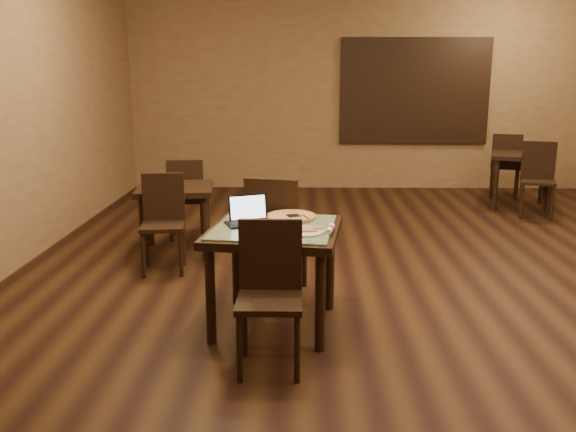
{
  "coord_description": "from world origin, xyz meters",
  "views": [
    {
      "loc": [
        -1.28,
        -4.84,
        1.86
      ],
      "look_at": [
        -1.37,
        -0.61,
        0.85
      ],
      "focal_mm": 38.0,
      "sensor_mm": 36.0,
      "label": 1
    }
  ],
  "objects_px": {
    "laptop": "(248,216)",
    "other_table_b": "(175,198)",
    "chair_main_far": "(275,230)",
    "chair_main_near": "(270,286)",
    "pizza_pan": "(291,218)",
    "tiled_table": "(274,240)",
    "other_table_a": "(521,163)",
    "other_table_b_chair_near": "(163,217)",
    "other_table_b_chair_far": "(186,194)",
    "other_table_a_chair_far": "(506,162)",
    "other_table_a_chair_near": "(538,175)"
  },
  "relations": [
    {
      "from": "tiled_table",
      "to": "pizza_pan",
      "type": "xyz_separation_m",
      "value": [
        0.12,
        0.24,
        0.11
      ]
    },
    {
      "from": "other_table_a_chair_far",
      "to": "other_table_b_chair_near",
      "type": "bearing_deg",
      "value": 55.32
    },
    {
      "from": "tiled_table",
      "to": "other_table_a_chair_far",
      "type": "distance_m",
      "value": 5.75
    },
    {
      "from": "chair_main_far",
      "to": "other_table_b_chair_far",
      "type": "relative_size",
      "value": 1.11
    },
    {
      "from": "other_table_a_chair_far",
      "to": "other_table_b",
      "type": "bearing_deg",
      "value": 50.78
    },
    {
      "from": "other_table_a",
      "to": "other_table_b_chair_near",
      "type": "bearing_deg",
      "value": -129.72
    },
    {
      "from": "other_table_a_chair_far",
      "to": "chair_main_near",
      "type": "bearing_deg",
      "value": 75.78
    },
    {
      "from": "laptop",
      "to": "other_table_a",
      "type": "bearing_deg",
      "value": 28.35
    },
    {
      "from": "tiled_table",
      "to": "other_table_a",
      "type": "height_order",
      "value": "tiled_table"
    },
    {
      "from": "other_table_b_chair_near",
      "to": "chair_main_far",
      "type": "bearing_deg",
      "value": -39.53
    },
    {
      "from": "other_table_b_chair_far",
      "to": "tiled_table",
      "type": "bearing_deg",
      "value": 107.57
    },
    {
      "from": "other_table_b",
      "to": "other_table_b_chair_far",
      "type": "distance_m",
      "value": 0.54
    },
    {
      "from": "laptop",
      "to": "other_table_b",
      "type": "xyz_separation_m",
      "value": [
        -0.9,
        1.74,
        -0.23
      ]
    },
    {
      "from": "laptop",
      "to": "other_table_b_chair_near",
      "type": "relative_size",
      "value": 0.38
    },
    {
      "from": "other_table_b_chair_far",
      "to": "chair_main_near",
      "type": "bearing_deg",
      "value": 102.93
    },
    {
      "from": "chair_main_far",
      "to": "other_table_a",
      "type": "bearing_deg",
      "value": -118.78
    },
    {
      "from": "other_table_b",
      "to": "other_table_b_chair_far",
      "type": "height_order",
      "value": "other_table_b_chair_far"
    },
    {
      "from": "other_table_a_chair_near",
      "to": "other_table_b_chair_far",
      "type": "xyz_separation_m",
      "value": [
        -4.37,
        -1.25,
        -0.03
      ]
    },
    {
      "from": "other_table_a_chair_near",
      "to": "other_table_b_chair_near",
      "type": "xyz_separation_m",
      "value": [
        -4.39,
        -2.32,
        -0.03
      ]
    },
    {
      "from": "chair_main_near",
      "to": "other_table_b_chair_near",
      "type": "xyz_separation_m",
      "value": [
        -1.11,
        1.92,
        -0.01
      ]
    },
    {
      "from": "chair_main_near",
      "to": "chair_main_far",
      "type": "height_order",
      "value": "chair_main_far"
    },
    {
      "from": "other_table_a_chair_near",
      "to": "tiled_table",
      "type": "bearing_deg",
      "value": -115.35
    },
    {
      "from": "chair_main_far",
      "to": "chair_main_near",
      "type": "bearing_deg",
      "value": 104.63
    },
    {
      "from": "tiled_table",
      "to": "other_table_b",
      "type": "bearing_deg",
      "value": 128.4
    },
    {
      "from": "chair_main_near",
      "to": "other_table_a_chair_near",
      "type": "height_order",
      "value": "other_table_a_chair_near"
    },
    {
      "from": "pizza_pan",
      "to": "other_table_b",
      "type": "bearing_deg",
      "value": 127.29
    },
    {
      "from": "tiled_table",
      "to": "other_table_a_chair_far",
      "type": "bearing_deg",
      "value": 63.42
    },
    {
      "from": "chair_main_near",
      "to": "other_table_a_chair_far",
      "type": "relative_size",
      "value": 0.97
    },
    {
      "from": "other_table_a_chair_near",
      "to": "other_table_a",
      "type": "bearing_deg",
      "value": 109.23
    },
    {
      "from": "chair_main_near",
      "to": "chair_main_far",
      "type": "xyz_separation_m",
      "value": [
        -0.02,
        1.23,
        0.05
      ]
    },
    {
      "from": "tiled_table",
      "to": "other_table_a_chair_far",
      "type": "height_order",
      "value": "other_table_a_chair_far"
    },
    {
      "from": "laptop",
      "to": "other_table_a_chair_near",
      "type": "xyz_separation_m",
      "value": [
        3.48,
        3.53,
        -0.27
      ]
    },
    {
      "from": "other_table_a_chair_near",
      "to": "other_table_a_chair_far",
      "type": "bearing_deg",
      "value": 109.23
    },
    {
      "from": "other_table_a",
      "to": "other_table_b_chair_far",
      "type": "distance_m",
      "value": 4.71
    },
    {
      "from": "tiled_table",
      "to": "other_table_b_chair_near",
      "type": "bearing_deg",
      "value": 137.91
    },
    {
      "from": "chair_main_far",
      "to": "other_table_b",
      "type": "distance_m",
      "value": 1.63
    },
    {
      "from": "pizza_pan",
      "to": "other_table_a_chair_far",
      "type": "height_order",
      "value": "other_table_a_chair_far"
    },
    {
      "from": "chair_main_near",
      "to": "pizza_pan",
      "type": "relative_size",
      "value": 2.57
    },
    {
      "from": "chair_main_far",
      "to": "pizza_pan",
      "type": "height_order",
      "value": "chair_main_far"
    },
    {
      "from": "other_table_b_chair_far",
      "to": "other_table_a",
      "type": "bearing_deg",
      "value": -164.32
    },
    {
      "from": "chair_main_near",
      "to": "chair_main_far",
      "type": "bearing_deg",
      "value": 90.8
    },
    {
      "from": "tiled_table",
      "to": "other_table_a_chair_near",
      "type": "relative_size",
      "value": 1.07
    },
    {
      "from": "chair_main_far",
      "to": "other_table_b_chair_far",
      "type": "height_order",
      "value": "chair_main_far"
    },
    {
      "from": "tiled_table",
      "to": "other_table_b_chair_near",
      "type": "xyz_separation_m",
      "value": [
        -1.11,
        1.3,
        -0.14
      ]
    },
    {
      "from": "other_table_b_chair_far",
      "to": "pizza_pan",
      "type": "bearing_deg",
      "value": 112.46
    },
    {
      "from": "chair_main_near",
      "to": "other_table_a",
      "type": "distance_m",
      "value": 5.81
    },
    {
      "from": "chair_main_near",
      "to": "other_table_b",
      "type": "distance_m",
      "value": 2.69
    },
    {
      "from": "other_table_b",
      "to": "other_table_b_chair_far",
      "type": "bearing_deg",
      "value": 81.89
    },
    {
      "from": "pizza_pan",
      "to": "other_table_a_chair_far",
      "type": "bearing_deg",
      "value": 55.48
    },
    {
      "from": "chair_main_far",
      "to": "laptop",
      "type": "xyz_separation_m",
      "value": [
        -0.18,
        -0.52,
        0.24
      ]
    }
  ]
}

